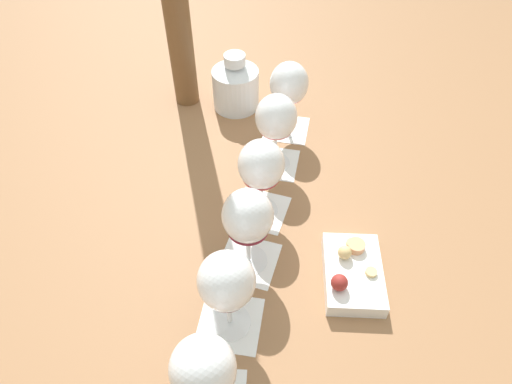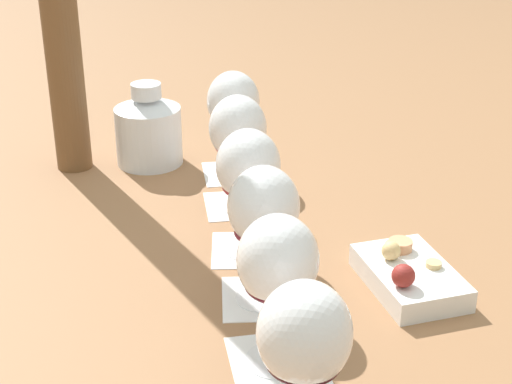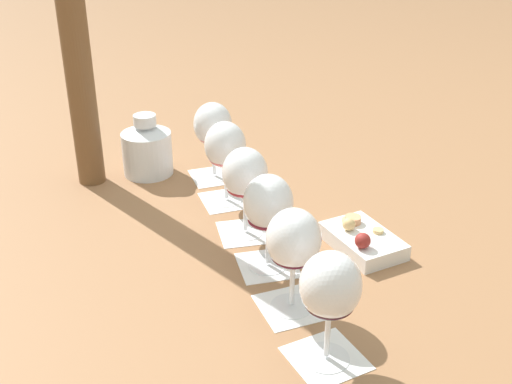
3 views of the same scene
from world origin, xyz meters
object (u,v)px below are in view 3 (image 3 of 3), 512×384
object	(u,v)px
wine_glass_1	(225,149)
wine_glass_5	(330,290)
wine_glass_4	(293,243)
wine_glass_0	(213,128)
wine_glass_3	(268,206)
umbrella_pole	(72,14)
snack_dish	(362,240)
wine_glass_2	(245,177)
ceramic_vase	(147,148)

from	to	relation	value
wine_glass_1	wine_glass_5	distance (m)	0.55
wine_glass_4	wine_glass_1	bearing A→B (deg)	-128.70
wine_glass_0	wine_glass_3	size ratio (longest dim) A/B	1.00
wine_glass_5	umbrella_pole	world-z (taller)	umbrella_pole
wine_glass_4	snack_dish	distance (m)	0.26
wine_glass_1	snack_dish	distance (m)	0.36
wine_glass_4	wine_glass_3	bearing A→B (deg)	-129.78
wine_glass_1	wine_glass_2	world-z (taller)	same
wine_glass_5	snack_dish	xyz separation A→B (m)	(-0.32, -0.09, -0.11)
ceramic_vase	umbrella_pole	size ratio (longest dim) A/B	0.19
ceramic_vase	wine_glass_1	bearing A→B (deg)	86.65
wine_glass_2	wine_glass_5	distance (m)	0.40
wine_glass_3	umbrella_pole	xyz separation A→B (m)	(-0.08, -0.55, 0.26)
wine_glass_0	snack_dish	xyz separation A→B (m)	(0.10, 0.44, -0.11)
wine_glass_2	wine_glass_0	bearing A→B (deg)	-130.15
wine_glass_5	wine_glass_2	bearing A→B (deg)	-127.94
wine_glass_5	snack_dish	world-z (taller)	wine_glass_5
wine_glass_0	wine_glass_1	xyz separation A→B (m)	(0.09, 0.10, 0.00)
wine_glass_0	snack_dish	world-z (taller)	wine_glass_0
umbrella_pole	ceramic_vase	bearing A→B (deg)	142.18
wine_glass_2	snack_dish	distance (m)	0.26
wine_glass_5	wine_glass_0	bearing A→B (deg)	-128.85
wine_glass_4	umbrella_pole	distance (m)	0.72
wine_glass_1	ceramic_vase	bearing A→B (deg)	-93.35
wine_glass_5	wine_glass_3	bearing A→B (deg)	-128.35
wine_glass_1	ceramic_vase	size ratio (longest dim) A/B	1.23
snack_dish	ceramic_vase	bearing A→B (deg)	-93.18
wine_glass_0	wine_glass_1	world-z (taller)	same
wine_glass_2	ceramic_vase	xyz separation A→B (m)	(-0.11, -0.36, -0.06)
wine_glass_2	umbrella_pole	world-z (taller)	umbrella_pole
snack_dish	wine_glass_5	bearing A→B (deg)	15.88
wine_glass_2	wine_glass_4	size ratio (longest dim) A/B	1.00
wine_glass_3	umbrella_pole	world-z (taller)	umbrella_pole
wine_glass_0	wine_glass_3	xyz separation A→B (m)	(0.26, 0.32, 0.00)
wine_glass_1	wine_glass_2	distance (m)	0.15
wine_glass_4	wine_glass_5	world-z (taller)	same
wine_glass_1	wine_glass_5	xyz separation A→B (m)	(0.34, 0.43, 0.00)
wine_glass_2	ceramic_vase	bearing A→B (deg)	-106.79
umbrella_pole	wine_glass_3	bearing A→B (deg)	81.68
wine_glass_5	ceramic_vase	xyz separation A→B (m)	(-0.35, -0.68, -0.06)
umbrella_pole	wine_glass_1	bearing A→B (deg)	105.82
umbrella_pole	wine_glass_0	bearing A→B (deg)	127.95
wine_glass_4	ceramic_vase	size ratio (longest dim) A/B	1.23
wine_glass_0	wine_glass_1	size ratio (longest dim) A/B	1.00
wine_glass_0	wine_glass_5	world-z (taller)	same
wine_glass_0	wine_glass_5	xyz separation A→B (m)	(0.43, 0.53, 0.00)
wine_glass_1	umbrella_pole	bearing A→B (deg)	-74.18
wine_glass_0	wine_glass_3	bearing A→B (deg)	50.82
ceramic_vase	wine_glass_3	bearing A→B (deg)	68.04
wine_glass_2	ceramic_vase	size ratio (longest dim) A/B	1.23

